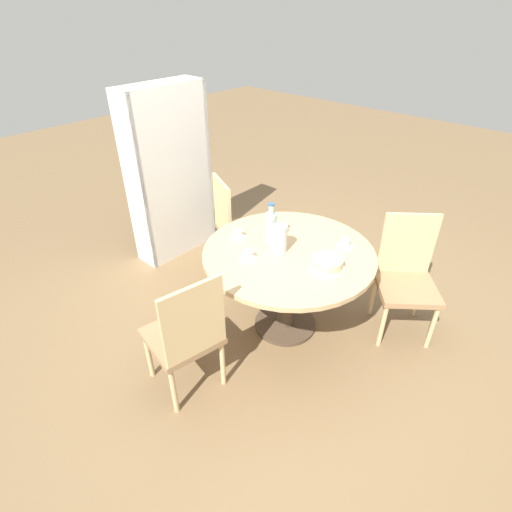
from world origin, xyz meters
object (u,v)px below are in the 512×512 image
Objects in this scene: chair_c at (237,225)px; cup_c at (249,256)px; bookshelf at (171,180)px; coffee_pot at (279,238)px; water_bottle at (271,228)px; chair_b at (406,275)px; chair_a at (186,334)px; cake_main at (327,263)px; cup_b at (345,244)px; cup_a at (238,235)px.

chair_c is 7.82× the size of cup_c.
bookshelf reaches higher than coffee_pot.
bookshelf reaches higher than water_bottle.
chair_b is at bearing -42.28° from cup_c.
bookshelf is at bearing 36.53° from chair_c.
cake_main is (0.89, -0.41, 0.26)m from chair_a.
cake_main is (-0.16, -1.86, -0.02)m from bookshelf.
cup_b is 1.00× the size of cup_c.
bookshelf is (1.06, 1.45, 0.29)m from chair_a.
cup_c is at bearing -164.64° from chair_a.
chair_c is 0.82m from water_bottle.
cup_c is (-0.16, -0.25, 0.00)m from cup_a.
chair_b is at bearing 164.36° from chair_a.
chair_b reaches higher than cup_b.
chair_b and chair_c have the same top height.
coffee_pot is 1.99× the size of cup_a.
coffee_pot reaches higher than cup_b.
chair_c is at bearing -137.73° from chair_a.
cup_a is at bearing 98.84° from cake_main.
cake_main is 0.72m from cup_a.
water_bottle is at bearing -66.45° from cup_a.
chair_c is 2.90× the size of water_bottle.
cup_b is at bearing 94.52° from bookshelf.
cup_b is (1.20, -0.36, 0.25)m from chair_a.
chair_a is at bearing 155.38° from cake_main.
chair_a is 3.85× the size of cake_main.
water_bottle reaches higher than coffee_pot.
bookshelf reaches higher than chair_a.
chair_b is at bearing 101.38° from bookshelf.
water_bottle is (0.88, 0.07, 0.36)m from chair_a.
bookshelf is (-0.44, 2.20, 0.29)m from chair_b.
water_bottle is at bearing 69.49° from coffee_pot.
water_bottle is at bearing 91.22° from cake_main.
cake_main is 2.03× the size of cup_b.
coffee_pot is (0.84, -0.04, 0.34)m from chair_a.
cup_c is (-0.58, 0.41, 0.00)m from cup_b.
chair_a is 7.82× the size of cup_c.
chair_b is 0.74m from cake_main.
bookshelf is at bearing 81.82° from coffee_pot.
coffee_pot is at bearing -176.16° from chair_b.
cake_main is 0.31m from cup_b.
cup_a is 1.00× the size of cup_c.
chair_a is at bearing -155.46° from chair_b.
cup_b is at bearing -154.89° from chair_c.
bookshelf is at bearing 72.86° from cup_c.
bookshelf is 1.18m from cup_a.
chair_a is 0.88m from cup_a.
bookshelf is at bearing 82.86° from water_bottle.
cup_b is at bearing -42.16° from coffee_pot.
bookshelf is at bearing -115.27° from chair_a.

